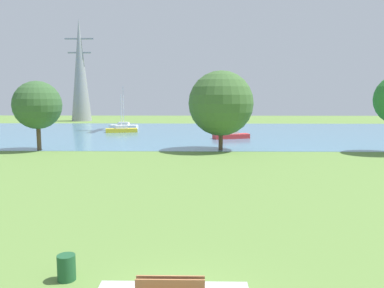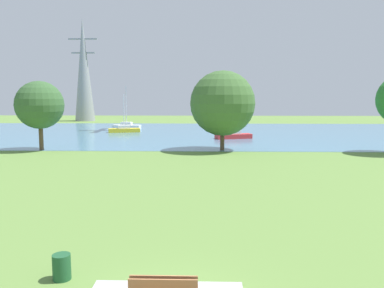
# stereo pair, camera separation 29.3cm
# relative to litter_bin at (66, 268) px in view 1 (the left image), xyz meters

# --- Properties ---
(ground_plane) EXTENTS (160.00, 160.00, 0.00)m
(ground_plane) POSITION_rel_litter_bin_xyz_m (3.35, 20.18, -0.40)
(ground_plane) COLOR olive
(litter_bin) EXTENTS (0.56, 0.56, 0.80)m
(litter_bin) POSITION_rel_litter_bin_xyz_m (0.00, 0.00, 0.00)
(litter_bin) COLOR #1E512D
(litter_bin) RESTS_ON ground
(water_surface) EXTENTS (140.00, 40.00, 0.02)m
(water_surface) POSITION_rel_litter_bin_xyz_m (3.35, 48.18, -0.39)
(water_surface) COLOR teal
(water_surface) RESTS_ON ground
(sailboat_red) EXTENTS (5.03, 2.86, 5.88)m
(sailboat_red) POSITION_rel_litter_bin_xyz_m (8.35, 40.37, 0.05)
(sailboat_red) COLOR red
(sailboat_red) RESTS_ON water_surface
(sailboat_white) EXTENTS (4.94, 2.05, 7.23)m
(sailboat_white) POSITION_rel_litter_bin_xyz_m (-8.93, 55.91, 0.07)
(sailboat_white) COLOR white
(sailboat_white) RESTS_ON water_surface
(sailboat_yellow) EXTENTS (5.02, 2.65, 5.84)m
(sailboat_yellow) POSITION_rel_litter_bin_xyz_m (-7.92, 48.80, 0.05)
(sailboat_yellow) COLOR yellow
(sailboat_yellow) RESTS_ON water_surface
(tree_east_near) EXTENTS (4.95, 4.95, 7.18)m
(tree_east_near) POSITION_rel_litter_bin_xyz_m (-12.59, 28.81, 4.29)
(tree_east_near) COLOR brown
(tree_east_near) RESTS_ON ground
(tree_east_far) EXTENTS (6.71, 6.71, 8.23)m
(tree_east_far) POSITION_rel_litter_bin_xyz_m (6.34, 29.17, 4.47)
(tree_east_far) COLOR brown
(tree_east_far) RESTS_ON ground
(electricity_pylon) EXTENTS (6.40, 4.40, 22.60)m
(electricity_pylon) POSITION_rel_litter_bin_xyz_m (-22.36, 76.54, 10.91)
(electricity_pylon) COLOR gray
(electricity_pylon) RESTS_ON ground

